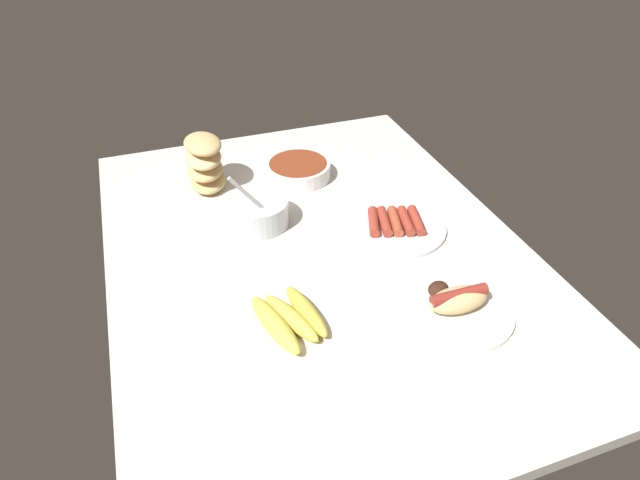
{
  "coord_description": "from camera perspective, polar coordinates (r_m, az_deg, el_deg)",
  "views": [
    {
      "loc": [
        90.14,
        -31.23,
        74.5
      ],
      "look_at": [
        0.79,
        0.28,
        3.0
      ],
      "focal_mm": 30.54,
      "sensor_mm": 36.0,
      "label": 1
    }
  ],
  "objects": [
    {
      "name": "plate_hotdog_assembled",
      "position": [
        1.08,
        14.08,
        -6.55
      ],
      "size": [
        22.01,
        22.01,
        5.61
      ],
      "color": "white",
      "rests_on": "ground_plane"
    },
    {
      "name": "bowl_coleslaw",
      "position": [
        1.28,
        -6.51,
        3.05
      ],
      "size": [
        14.32,
        14.32,
        15.96
      ],
      "color": "silver",
      "rests_on": "ground_plane"
    },
    {
      "name": "banana_bunch",
      "position": [
        1.03,
        -3.29,
        -8.22
      ],
      "size": [
        18.06,
        13.52,
        3.68
      ],
      "color": "#E5D14C",
      "rests_on": "ground_plane"
    },
    {
      "name": "ground_plane",
      "position": [
        1.22,
        -0.25,
        -1.5
      ],
      "size": [
        120.0,
        90.0,
        3.0
      ],
      "primitive_type": "cube",
      "color": "silver"
    },
    {
      "name": "plate_sausages",
      "position": [
        1.28,
        7.84,
        1.55
      ],
      "size": [
        23.82,
        23.82,
        3.28
      ],
      "color": "white",
      "rests_on": "ground_plane"
    },
    {
      "name": "bowl_chili",
      "position": [
        1.46,
        -2.31,
        7.4
      ],
      "size": [
        17.11,
        17.11,
        4.42
      ],
      "color": "white",
      "rests_on": "ground_plane"
    },
    {
      "name": "bread_stack",
      "position": [
        1.42,
        -11.96,
        7.9
      ],
      "size": [
        13.9,
        11.45,
        14.4
      ],
      "color": "tan",
      "rests_on": "ground_plane"
    }
  ]
}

